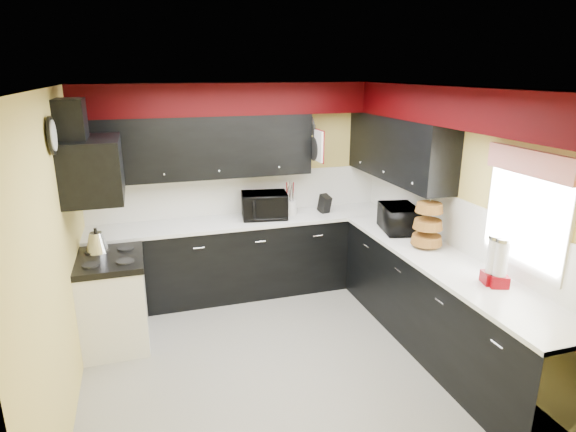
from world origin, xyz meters
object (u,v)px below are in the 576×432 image
object	(u,v)px
toaster_oven	(265,205)
knife_block	(325,204)
kettle	(97,242)
utensil_crock	(290,207)
microwave	(399,218)

from	to	relation	value
toaster_oven	knife_block	xyz separation A→B (m)	(0.76, -0.01, -0.04)
toaster_oven	kettle	size ratio (longest dim) A/B	2.40
knife_block	kettle	distance (m)	2.66
knife_block	kettle	size ratio (longest dim) A/B	1.02
utensil_crock	kettle	distance (m)	2.25
utensil_crock	kettle	size ratio (longest dim) A/B	0.79
toaster_oven	utensil_crock	distance (m)	0.34
utensil_crock	toaster_oven	bearing A→B (deg)	-171.30
microwave	utensil_crock	bearing A→B (deg)	56.68
microwave	toaster_oven	bearing A→B (deg)	66.70
toaster_oven	knife_block	distance (m)	0.76
toaster_oven	kettle	xyz separation A→B (m)	(-1.84, -0.55, -0.07)
microwave	kettle	size ratio (longest dim) A/B	2.33
toaster_oven	utensil_crock	bearing A→B (deg)	17.31
utensil_crock	kettle	xyz separation A→B (m)	(-2.17, -0.60, -0.01)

